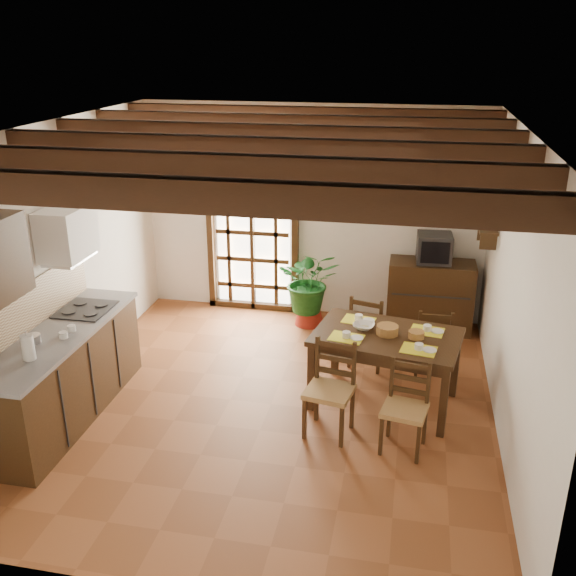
% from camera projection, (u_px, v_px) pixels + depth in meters
% --- Properties ---
extents(ground_plane, '(5.00, 5.00, 0.00)m').
position_uv_depth(ground_plane, '(271.00, 404.00, 6.66)').
color(ground_plane, brown).
extents(room_shell, '(4.52, 5.02, 2.81)m').
position_uv_depth(room_shell, '(269.00, 236.00, 6.00)').
color(room_shell, silver).
rests_on(room_shell, ground_plane).
extents(ceiling_beams, '(4.50, 4.34, 0.20)m').
position_uv_depth(ceiling_beams, '(268.00, 142.00, 5.68)').
color(ceiling_beams, black).
rests_on(ceiling_beams, room_shell).
extents(french_door, '(1.26, 0.11, 2.32)m').
position_uv_depth(french_door, '(252.00, 227.00, 8.61)').
color(french_door, white).
rests_on(french_door, ground_plane).
extents(kitchen_counter, '(0.64, 2.25, 1.38)m').
position_uv_depth(kitchen_counter, '(63.00, 373.00, 6.30)').
color(kitchen_counter, '#311F0F').
rests_on(kitchen_counter, ground_plane).
extents(range_hood, '(0.38, 0.60, 0.54)m').
position_uv_depth(range_hood, '(67.00, 234.00, 6.35)').
color(range_hood, white).
rests_on(range_hood, room_shell).
extents(counter_items, '(0.50, 1.43, 0.25)m').
position_uv_depth(counter_items, '(62.00, 325.00, 6.20)').
color(counter_items, black).
rests_on(counter_items, kitchen_counter).
extents(dining_table, '(1.57, 1.16, 0.78)m').
position_uv_depth(dining_table, '(387.00, 343.00, 6.45)').
color(dining_table, '#311F10').
rests_on(dining_table, ground_plane).
extents(chair_near_left, '(0.49, 0.47, 0.92)m').
position_uv_depth(chair_near_left, '(329.00, 406.00, 6.08)').
color(chair_near_left, '#A57B46').
rests_on(chair_near_left, ground_plane).
extents(chair_near_right, '(0.45, 0.44, 0.85)m').
position_uv_depth(chair_near_right, '(404.00, 424.00, 5.84)').
color(chair_near_right, '#A57B46').
rests_on(chair_near_right, ground_plane).
extents(chair_far_left, '(0.49, 0.48, 0.88)m').
position_uv_depth(chair_far_left, '(369.00, 343.00, 7.36)').
color(chair_far_left, '#A57B46').
rests_on(chair_far_left, ground_plane).
extents(chair_far_right, '(0.40, 0.39, 0.85)m').
position_uv_depth(chair_far_right, '(432.00, 355.00, 7.12)').
color(chair_far_right, '#A57B46').
rests_on(chair_far_right, ground_plane).
extents(table_setting, '(1.04, 0.70, 0.10)m').
position_uv_depth(table_setting, '(387.00, 329.00, 6.40)').
color(table_setting, yellow).
rests_on(table_setting, dining_table).
extents(table_bowl, '(0.25, 0.25, 0.05)m').
position_uv_depth(table_bowl, '(364.00, 326.00, 6.54)').
color(table_bowl, white).
rests_on(table_bowl, dining_table).
extents(sideboard, '(1.08, 0.49, 0.91)m').
position_uv_depth(sideboard, '(430.00, 296.00, 8.23)').
color(sideboard, '#311F0F').
rests_on(sideboard, ground_plane).
extents(crt_tv, '(0.44, 0.41, 0.36)m').
position_uv_depth(crt_tv, '(434.00, 248.00, 7.99)').
color(crt_tv, black).
rests_on(crt_tv, sideboard).
extents(fuse_box, '(0.25, 0.03, 0.32)m').
position_uv_depth(fuse_box, '(430.00, 192.00, 8.01)').
color(fuse_box, white).
rests_on(fuse_box, room_shell).
extents(plant_pot, '(0.39, 0.39, 0.24)m').
position_uv_depth(plant_pot, '(309.00, 316.00, 8.49)').
color(plant_pot, maroon).
rests_on(plant_pot, ground_plane).
extents(potted_plant, '(2.23, 1.98, 2.25)m').
position_uv_depth(potted_plant, '(310.00, 284.00, 8.32)').
color(potted_plant, '#144C19').
rests_on(potted_plant, ground_plane).
extents(wall_shelf, '(0.20, 0.42, 0.20)m').
position_uv_depth(wall_shelf, '(487.00, 233.00, 7.18)').
color(wall_shelf, '#311F0F').
rests_on(wall_shelf, room_shell).
extents(shelf_vase, '(0.15, 0.15, 0.15)m').
position_uv_depth(shelf_vase, '(489.00, 221.00, 7.12)').
color(shelf_vase, '#B2BFB2').
rests_on(shelf_vase, wall_shelf).
extents(shelf_flowers, '(0.14, 0.14, 0.36)m').
position_uv_depth(shelf_flowers, '(491.00, 202.00, 7.05)').
color(shelf_flowers, yellow).
rests_on(shelf_flowers, shelf_vase).
extents(framed_picture, '(0.03, 0.32, 0.32)m').
position_uv_depth(framed_picture, '(501.00, 186.00, 6.96)').
color(framed_picture, brown).
rests_on(framed_picture, room_shell).
extents(pendant_lamp, '(0.36, 0.36, 0.84)m').
position_uv_depth(pendant_lamp, '(395.00, 205.00, 6.03)').
color(pendant_lamp, black).
rests_on(pendant_lamp, room_shell).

